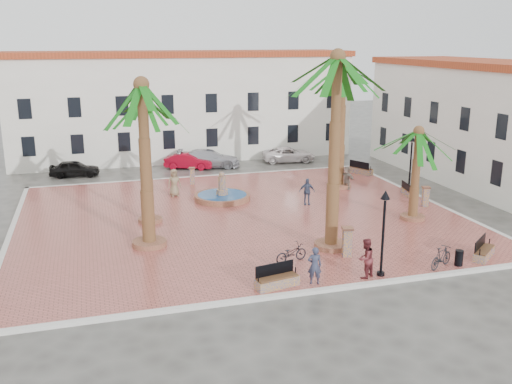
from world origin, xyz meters
TOP-DOWN VIEW (x-y plane):
  - ground at (0.00, 0.00)m, footprint 120.00×120.00m
  - plaza at (0.00, 0.00)m, footprint 26.00×22.00m
  - kerb_n at (0.00, 11.00)m, footprint 26.30×0.30m
  - kerb_s at (0.00, -11.00)m, footprint 26.30×0.30m
  - kerb_e at (13.00, 0.00)m, footprint 0.30×22.30m
  - kerb_w at (-13.00, 0.00)m, footprint 0.30×22.30m
  - building_north at (-0.00, 19.99)m, footprint 30.40×7.40m
  - building_east at (19.99, 2.00)m, footprint 7.40×26.40m
  - fountain at (-0.19, 3.94)m, footprint 3.71×3.71m
  - palm_nw at (-5.32, 0.52)m, footprint 4.58×4.58m
  - palm_sw at (-5.81, -3.51)m, footprint 5.81×5.81m
  - palm_s at (3.10, -6.49)m, footprint 5.62×5.62m
  - palm_e at (9.73, -3.38)m, footprint 4.76×4.76m
  - palm_ne at (8.68, 4.80)m, footprint 5.55×5.55m
  - bench_s at (-1.10, -10.27)m, footprint 2.04×0.97m
  - bench_se at (9.68, -9.92)m, footprint 1.84×1.62m
  - bench_e at (12.29, 1.35)m, footprint 0.83×1.77m
  - bench_ne at (12.11, 8.18)m, footprint 1.41×2.04m
  - lamppost_s at (3.83, -10.40)m, footprint 0.43×0.43m
  - lamppost_e at (12.40, 1.50)m, footprint 0.45×0.45m
  - bollard_se at (3.36, -7.79)m, footprint 0.64×0.64m
  - bollard_n at (-1.34, 8.68)m, footprint 0.51×0.51m
  - bollard_e at (11.90, -1.30)m, footprint 0.56×0.56m
  - litter_bin at (7.93, -10.40)m, footprint 0.39×0.39m
  - cyclist_a at (0.58, -10.40)m, footprint 0.70×0.54m
  - bicycle_a at (0.47, -7.74)m, footprint 1.83×1.06m
  - cyclist_b at (3.02, -10.40)m, footprint 1.11×1.03m
  - bicycle_b at (6.95, -10.40)m, footprint 1.77×1.23m
  - pedestrian_fountain_a at (-3.10, 5.76)m, footprint 1.00×0.74m
  - pedestrian_fountain_b at (4.80, 1.27)m, footprint 1.08×0.63m
  - pedestrian_north at (-4.49, 10.40)m, footprint 0.68×1.07m
  - pedestrian_east at (8.99, 4.18)m, footprint 0.99×1.60m
  - car_black at (-9.70, 14.30)m, footprint 3.95×1.90m
  - car_red at (-0.55, 14.52)m, footprint 4.26×2.83m
  - car_silver at (1.15, 14.59)m, footprint 5.58×3.41m
  - car_white at (8.41, 14.83)m, footprint 4.88×2.70m

SIDE VIEW (x-z plane):
  - ground at x=0.00m, z-range 0.00..0.00m
  - plaza at x=0.00m, z-range 0.00..0.15m
  - kerb_n at x=0.00m, z-range 0.00..0.16m
  - kerb_s at x=0.00m, z-range 0.00..0.16m
  - kerb_e at x=13.00m, z-range 0.00..0.16m
  - kerb_w at x=-13.00m, z-range 0.00..0.16m
  - bench_e at x=12.29m, z-range -0.05..0.85m
  - fountain at x=-0.19m, z-range -0.55..1.37m
  - bench_se at x=9.68m, z-range -0.07..0.93m
  - bench_s at x=-1.10m, z-range -0.08..0.96m
  - bench_ne at x=12.11m, z-range -0.08..0.97m
  - litter_bin at x=7.93m, z-range 0.15..0.91m
  - bicycle_a at x=0.47m, z-range 0.15..1.06m
  - car_white at x=8.41m, z-range 0.00..1.29m
  - car_black at x=-9.70m, z-range 0.00..1.30m
  - car_red at x=-0.55m, z-range 0.00..1.33m
  - bicycle_b at x=6.95m, z-range 0.15..1.20m
  - car_silver at x=1.15m, z-range 0.00..1.51m
  - bollard_n at x=-1.34m, z-range 0.17..1.42m
  - bollard_e at x=11.90m, z-range 0.17..1.48m
  - bollard_se at x=3.36m, z-range 0.18..1.66m
  - pedestrian_north at x=-4.49m, z-range 0.15..1.73m
  - pedestrian_east at x=8.99m, z-range 0.15..1.79m
  - cyclist_a at x=0.58m, z-range 0.15..1.85m
  - pedestrian_fountain_b at x=4.80m, z-range 0.15..1.88m
  - cyclist_b at x=3.02m, z-range 0.15..1.98m
  - pedestrian_fountain_a at x=-3.10m, z-range 0.15..2.03m
  - lamppost_s at x=3.83m, z-range 0.86..4.85m
  - lamppost_e at x=12.40m, z-range 0.88..5.01m
  - building_east at x=19.99m, z-range 0.02..9.02m
  - palm_e at x=9.73m, z-range 1.89..7.48m
  - building_north at x=0.00m, z-range 0.02..9.52m
  - palm_nw at x=-5.32m, z-range 2.81..10.32m
  - palm_sw at x=-5.81m, z-range 3.12..11.78m
  - palm_ne at x=8.68m, z-range 3.34..12.38m
  - palm_s at x=3.10m, z-range 3.75..13.71m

